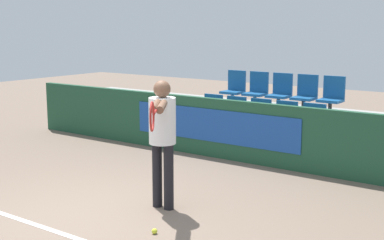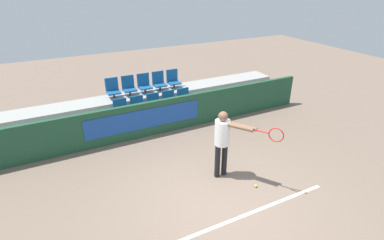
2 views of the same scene
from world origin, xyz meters
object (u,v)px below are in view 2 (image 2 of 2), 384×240
Objects in this scene: tennis_player at (224,138)px; stadium_chair_5 at (113,89)px; stadium_chair_2 at (154,104)px; stadium_chair_8 at (159,82)px; stadium_chair_6 at (129,86)px; stadium_chair_9 at (173,80)px; stadium_chair_0 at (121,110)px; stadium_chair_7 at (144,84)px; tennis_ball at (256,186)px; stadium_chair_4 at (184,99)px; stadium_chair_1 at (138,107)px; stadium_chair_3 at (169,101)px.

stadium_chair_5 is at bearing 75.73° from tennis_player.
stadium_chair_2 is 1.00× the size of stadium_chair_8.
stadium_chair_6 is 1.00× the size of stadium_chair_9.
stadium_chair_0 is at bearing -151.02° from stadium_chair_8.
stadium_chair_7 is (0.53, 0.00, 0.00)m from stadium_chair_6.
stadium_chair_2 is at bearing -58.96° from stadium_chair_6.
stadium_chair_0 is 1.86m from stadium_chair_8.
stadium_chair_0 is 1.43m from stadium_chair_7.
stadium_chair_5 is 5.47m from tennis_ball.
stadium_chair_5 is (-1.06, 0.88, 0.41)m from stadium_chair_2.
stadium_chair_7 is 0.37× the size of tennis_player.
stadium_chair_4 is 1.00× the size of stadium_chair_8.
stadium_chair_1 is 4.41m from tennis_ball.
tennis_ball is at bearing -70.67° from stadium_chair_1.
stadium_chair_9 reaches higher than stadium_chair_4.
stadium_chair_8 reaches higher than stadium_chair_4.
stadium_chair_2 is 0.37× the size of tennis_player.
stadium_chair_9 is 9.53× the size of tennis_ball.
tennis_ball is at bearing -91.98° from stadium_chair_4.
tennis_player is (-0.59, -3.40, 0.37)m from stadium_chair_4.
stadium_chair_8 is (1.06, 0.88, 0.41)m from stadium_chair_1.
stadium_chair_7 is (-1.06, 0.88, 0.41)m from stadium_chair_4.
tennis_player reaches higher than stadium_chair_0.
stadium_chair_2 is 1.00× the size of stadium_chair_7.
stadium_chair_6 is (-0.53, 0.88, 0.41)m from stadium_chair_2.
stadium_chair_9 is at bearing 88.37° from tennis_ball.
stadium_chair_1 is at bearing -121.04° from stadium_chair_7.
stadium_chair_8 reaches higher than tennis_ball.
stadium_chair_4 is 1.43m from stadium_chair_7.
stadium_chair_0 is 1.06m from stadium_chair_2.
stadium_chair_6 is (0.00, 0.88, 0.41)m from stadium_chair_1.
tennis_ball is at bearing -64.40° from stadium_chair_0.
stadium_chair_4 is at bearing 0.00° from stadium_chair_1.
stadium_chair_3 is 1.00× the size of stadium_chair_7.
tennis_player is (0.46, -4.28, -0.04)m from stadium_chair_7.
stadium_chair_7 is 9.53× the size of tennis_ball.
stadium_chair_0 and stadium_chair_4 have the same top height.
tennis_ball is at bearing -84.64° from stadium_chair_3.
stadium_chair_9 reaches higher than stadium_chair_2.
stadium_chair_0 and stadium_chair_3 have the same top height.
stadium_chair_3 is 1.86m from stadium_chair_5.
stadium_chair_7 is (0.53, 0.88, 0.41)m from stadium_chair_1.
stadium_chair_0 is 1.00× the size of stadium_chair_1.
stadium_chair_6 is at bearing 121.04° from stadium_chair_2.
stadium_chair_6 is 5.30m from tennis_ball.
stadium_chair_2 is 0.53m from stadium_chair_3.
stadium_chair_3 is at bearing -39.72° from stadium_chair_6.
stadium_chair_1 and stadium_chair_2 have the same top height.
stadium_chair_3 is 4.18m from tennis_ball.
stadium_chair_3 is 0.97m from stadium_chair_8.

